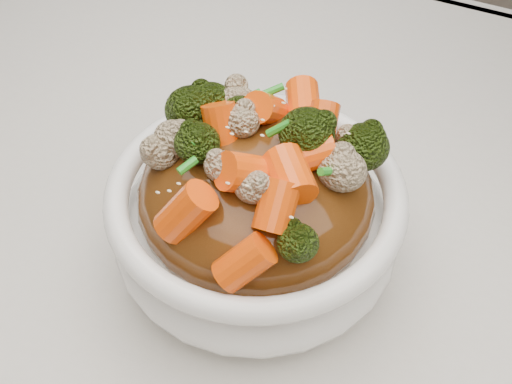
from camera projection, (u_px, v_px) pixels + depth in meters
The scene contains 8 objects.
tablecloth at pixel (268, 244), 0.47m from camera, with size 1.20×0.80×0.04m, color silver.
bowl at pixel (256, 221), 0.41m from camera, with size 0.19×0.19×0.08m, color white, non-canonical shape.
sauce_base at pixel (256, 195), 0.39m from camera, with size 0.16×0.16×0.09m, color #4E290D.
carrots at pixel (256, 130), 0.35m from camera, with size 0.16×0.16×0.05m, color #FF5208, non-canonical shape.
broccoli at pixel (256, 131), 0.35m from camera, with size 0.16×0.16×0.04m, color black, non-canonical shape.
cauliflower at pixel (256, 133), 0.35m from camera, with size 0.16×0.16×0.03m, color tan, non-canonical shape.
scallions at pixel (256, 129), 0.35m from camera, with size 0.12×0.12×0.02m, color #249422, non-canonical shape.
sesame_seeds at pixel (256, 129), 0.35m from camera, with size 0.14×0.14×0.01m, color beige, non-canonical shape.
Camera 1 is at (0.13, -0.26, 1.10)m, focal length 42.00 mm.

